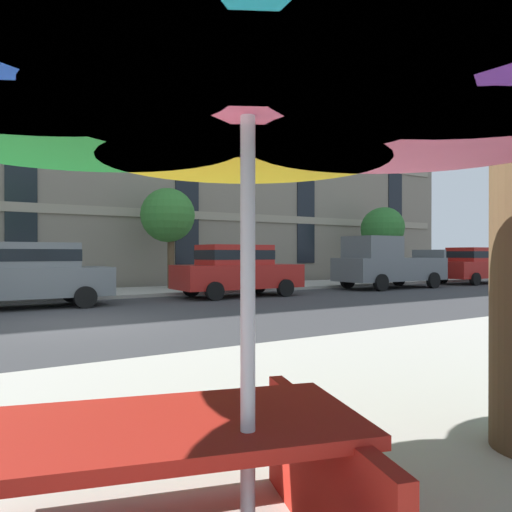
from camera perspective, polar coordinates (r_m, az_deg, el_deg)
ground_plane at (r=10.93m, az=-21.25°, el=-7.52°), size 120.00×120.00×0.00m
sidewalk_far at (r=17.61m, az=-25.39°, el=-4.37°), size 56.00×3.60×0.12m
apartment_building at (r=26.96m, az=-27.53°, el=17.78°), size 46.43×12.08×19.20m
sedan_gray at (r=14.44m, az=-25.47°, el=-1.85°), size 4.40×1.98×1.78m
sedan_red at (r=16.51m, az=-2.28°, el=-1.56°), size 4.40×1.98×1.78m
pickup_gray_midblock at (r=21.13m, az=15.27°, el=-0.96°), size 5.10×2.12×2.20m
sedan_red_midblock at (r=26.02m, az=24.58°, el=-0.91°), size 4.40×1.98×1.78m
street_tree_middle at (r=19.35m, az=-10.43°, el=4.54°), size 2.14×2.14×4.07m
street_tree_right at (r=25.45m, az=14.89°, el=3.17°), size 2.28×2.19×3.87m
patio_umbrella at (r=2.06m, az=-0.98°, el=22.03°), size 3.71×3.45×2.52m
picnic_table at (r=2.28m, az=-12.55°, el=-25.49°), size 2.16×1.97×0.77m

